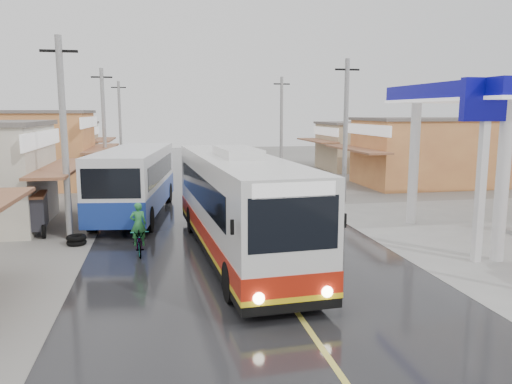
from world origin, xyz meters
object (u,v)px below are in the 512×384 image
coach_bus (237,204)px  cyclist (139,237)px  tricycle_near (29,211)px  tyre_stack (76,240)px  second_bus (135,180)px

coach_bus → cyclist: coach_bus is taller
tricycle_near → tyre_stack: bearing=-51.4°
second_bus → tyre_stack: second_bus is taller
second_bus → tricycle_near: 5.27m
second_bus → tyre_stack: (-2.03, -5.20, -1.57)m
cyclist → tricycle_near: bearing=134.4°
coach_bus → cyclist: size_ratio=6.45×
tricycle_near → tyre_stack: size_ratio=2.97×
coach_bus → tricycle_near: size_ratio=5.53×
second_bus → tyre_stack: 5.80m
second_bus → cyclist: 7.08m
cyclist → coach_bus: bearing=-18.6°
second_bus → cyclist: size_ratio=5.24×
second_bus → coach_bus: bearing=-55.5°
cyclist → tyre_stack: (-2.44, 1.77, -0.44)m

